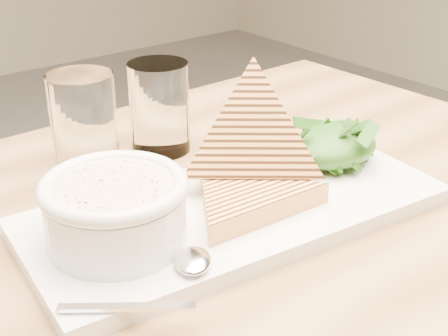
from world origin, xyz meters
TOP-DOWN VIEW (x-y plane):
  - table_top at (-0.20, -0.11)m, footprint 1.26×0.85m
  - table_leg_br at (0.38, 0.26)m, footprint 0.06×0.06m
  - platter at (-0.06, -0.05)m, footprint 0.46×0.25m
  - soup_bowl at (-0.19, -0.04)m, footprint 0.13×0.13m
  - soup at (-0.19, -0.04)m, footprint 0.11×0.11m
  - bowl_rim at (-0.19, -0.04)m, footprint 0.14×0.14m
  - sandwich_flat at (-0.05, -0.06)m, footprint 0.18×0.18m
  - sandwich_lean at (-0.02, -0.03)m, footprint 0.24×0.24m
  - salad_base at (0.10, -0.05)m, footprint 0.11×0.09m
  - arugula_pile at (0.10, -0.05)m, footprint 0.11×0.10m
  - spoon_bowl at (-0.16, -0.11)m, footprint 0.05×0.05m
  - spoon_handle at (-0.23, -0.13)m, footprint 0.09×0.07m
  - glass_near at (-0.12, 0.15)m, footprint 0.08×0.08m
  - glass_far at (-0.02, 0.14)m, footprint 0.08×0.08m

SIDE VIEW (x-z plane):
  - table_leg_br at x=0.38m, z-range 0.00..0.72m
  - table_top at x=-0.20m, z-range 0.72..0.76m
  - platter at x=-0.06m, z-range 0.76..0.78m
  - spoon_handle at x=-0.23m, z-range 0.78..0.78m
  - spoon_bowl at x=-0.16m, z-range 0.78..0.79m
  - sandwich_flat at x=-0.05m, z-range 0.78..0.80m
  - salad_base at x=0.10m, z-range 0.78..0.82m
  - soup_bowl at x=-0.19m, z-range 0.78..0.83m
  - arugula_pile at x=0.10m, z-range 0.78..0.83m
  - glass_far at x=-0.02m, z-range 0.76..0.88m
  - glass_near at x=-0.12m, z-range 0.76..0.88m
  - sandwich_lean at x=-0.02m, z-range 0.74..0.93m
  - soup at x=-0.19m, z-range 0.83..0.84m
  - bowl_rim at x=-0.19m, z-range 0.83..0.84m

